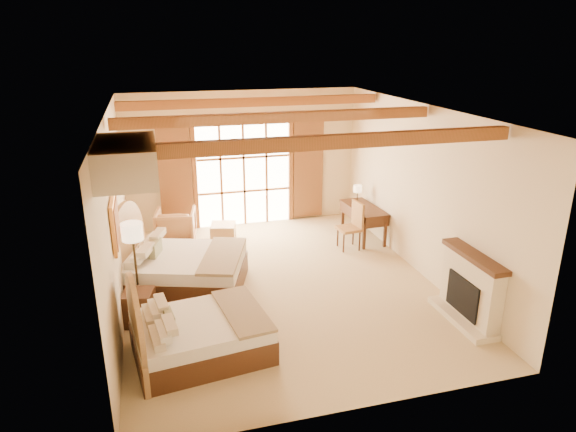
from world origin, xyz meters
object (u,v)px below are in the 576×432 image
object	(u,v)px
bed_near	(191,333)
bed_far	(175,267)
armchair	(176,226)
desk	(363,221)
nightstand	(139,307)

from	to	relation	value
bed_near	bed_far	distance (m)	2.19
armchair	desk	size ratio (longest dim) A/B	0.61
desk	bed_near	bearing A→B (deg)	-142.43
bed_near	armchair	world-z (taller)	bed_near
bed_far	armchair	xyz separation A→B (m)	(0.16, 2.24, -0.03)
bed_near	armchair	size ratio (longest dim) A/B	2.37
bed_near	desk	xyz separation A→B (m)	(4.18, 3.62, 0.03)
bed_near	nightstand	bearing A→B (deg)	115.11
bed_near	bed_far	size ratio (longest dim) A/B	0.78
bed_near	nightstand	distance (m)	1.34
bed_near	armchair	xyz separation A→B (m)	(0.07, 4.42, 0.02)
nightstand	armchair	bearing A→B (deg)	89.66
bed_far	armchair	distance (m)	2.24
nightstand	desk	distance (m)	5.51
bed_far	desk	bearing A→B (deg)	36.96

